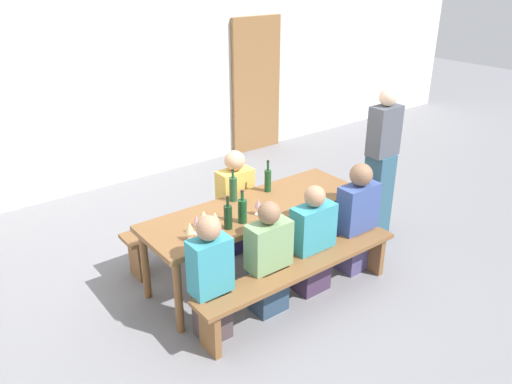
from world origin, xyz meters
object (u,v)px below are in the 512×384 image
(wooden_door, at_px, (256,86))
(wine_bottle_1, at_px, (228,216))
(wine_glass_4, at_px, (204,215))
(standing_host, at_px, (380,167))
(seated_guest_near_1, at_px, (269,261))
(bench_near, at_px, (302,273))
(wine_glass_0, at_px, (196,221))
(tasting_table, at_px, (256,214))
(wine_bottle_2, at_px, (233,189))
(wine_bottle_0, at_px, (268,180))
(wine_glass_3, at_px, (215,217))
(wine_glass_1, at_px, (190,228))
(seated_guest_far_0, at_px, (235,204))
(bench_far, at_px, (218,217))
(seated_guest_near_0, at_px, (211,281))
(seated_guest_near_2, at_px, (312,243))
(wine_glass_2, at_px, (258,204))
(seated_guest_near_3, at_px, (357,220))
(wine_bottle_3, at_px, (242,210))

(wooden_door, xyz_separation_m, wine_bottle_1, (-2.70, -3.14, -0.19))
(wine_glass_4, xyz_separation_m, standing_host, (2.19, -0.11, -0.05))
(wooden_door, relative_size, seated_guest_near_1, 1.97)
(bench_near, height_order, wine_glass_0, wine_glass_0)
(tasting_table, distance_m, wine_bottle_2, 0.33)
(wine_bottle_2, bearing_deg, wine_bottle_0, -4.14)
(seated_guest_near_1, bearing_deg, wooden_door, -35.97)
(wine_glass_3, bearing_deg, wine_glass_1, -170.66)
(wine_bottle_1, bearing_deg, seated_guest_far_0, 51.14)
(bench_far, height_order, seated_guest_near_0, seated_guest_near_0)
(seated_guest_near_0, distance_m, seated_guest_near_1, 0.59)
(bench_far, xyz_separation_m, wine_glass_1, (-0.82, -0.84, 0.51))
(wine_glass_4, height_order, seated_guest_near_1, seated_guest_near_1)
(tasting_table, relative_size, seated_guest_near_2, 2.08)
(seated_guest_far_0, bearing_deg, bench_far, -141.26)
(wine_bottle_0, distance_m, wine_glass_2, 0.52)
(bench_near, height_order, bench_far, same)
(wine_glass_0, height_order, seated_guest_far_0, seated_guest_far_0)
(bench_near, relative_size, wine_bottle_0, 6.47)
(seated_guest_near_1, height_order, seated_guest_near_3, seated_guest_near_3)
(wine_bottle_3, bearing_deg, wine_glass_4, 157.82)
(wine_glass_1, bearing_deg, wine_bottle_2, 29.51)
(bench_far, relative_size, wine_bottle_1, 6.97)
(wine_glass_3, distance_m, seated_guest_near_3, 1.48)
(wine_bottle_2, distance_m, wine_glass_0, 0.71)
(bench_far, xyz_separation_m, wine_bottle_3, (-0.29, -0.84, 0.51))
(wine_glass_2, bearing_deg, wine_glass_0, 177.22)
(seated_guest_near_1, distance_m, seated_guest_near_3, 1.11)
(wine_bottle_2, bearing_deg, seated_guest_near_1, -102.11)
(wine_glass_2, height_order, wine_glass_4, same)
(wine_bottle_3, relative_size, seated_guest_near_0, 0.27)
(wine_bottle_0, bearing_deg, wine_glass_4, -164.40)
(bench_near, bearing_deg, seated_guest_near_3, 9.98)
(wooden_door, xyz_separation_m, wine_glass_3, (-2.80, -3.07, -0.19))
(wine_glass_4, bearing_deg, standing_host, -2.84)
(bench_near, height_order, wine_bottle_2, wine_bottle_2)
(bench_near, xyz_separation_m, seated_guest_far_0, (0.12, 1.18, 0.18))
(wine_bottle_1, bearing_deg, wine_glass_2, 8.16)
(wooden_door, bearing_deg, wine_glass_3, -132.32)
(wooden_door, xyz_separation_m, wine_glass_0, (-2.97, -3.06, -0.18))
(tasting_table, distance_m, wine_bottle_0, 0.42)
(wine_bottle_2, height_order, seated_guest_far_0, seated_guest_far_0)
(bench_near, relative_size, wine_glass_4, 13.33)
(wine_glass_3, bearing_deg, bench_near, -44.69)
(bench_far, height_order, wine_glass_2, wine_glass_2)
(wine_bottle_0, distance_m, seated_guest_far_0, 0.49)
(wine_glass_1, xyz_separation_m, seated_guest_far_0, (0.94, 0.69, -0.32))
(bench_far, height_order, wine_bottle_3, wine_bottle_3)
(wine_bottle_1, height_order, wine_glass_0, wine_bottle_1)
(wooden_door, distance_m, seated_guest_near_1, 4.31)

